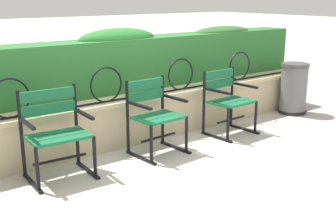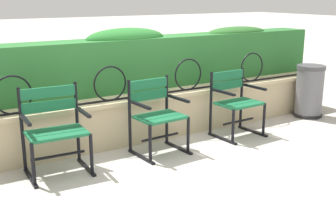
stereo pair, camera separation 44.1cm
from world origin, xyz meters
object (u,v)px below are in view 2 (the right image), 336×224
object	(u,v)px
park_chair_left	(54,128)
trash_bin	(309,92)
park_chair_right	(235,101)
park_chair_centre	(156,114)

from	to	relation	value
park_chair_left	trash_bin	size ratio (longest dim) A/B	1.15
park_chair_right	trash_bin	bearing A→B (deg)	3.28
park_chair_left	park_chair_right	world-z (taller)	park_chair_left
park_chair_centre	trash_bin	xyz separation A→B (m)	(2.73, 0.10, -0.09)
park_chair_left	park_chair_right	xyz separation A→B (m)	(2.38, -0.04, -0.02)
park_chair_left	park_chair_right	size ratio (longest dim) A/B	1.07
park_chair_left	trash_bin	bearing A→B (deg)	0.69
park_chair_left	park_chair_centre	distance (m)	1.19
park_chair_left	park_chair_centre	world-z (taller)	park_chair_left
park_chair_left	park_chair_centre	bearing A→B (deg)	-2.37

